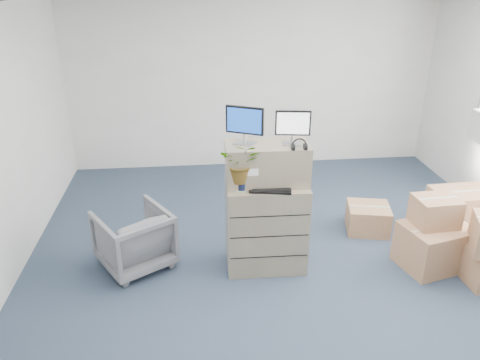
# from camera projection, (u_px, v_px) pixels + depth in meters

# --- Properties ---
(ground) EXTENTS (7.00, 7.00, 0.00)m
(ground) POSITION_uv_depth(u_px,v_px,m) (293.00, 284.00, 5.07)
(ground) COLOR #253343
(ground) RESTS_ON ground
(wall_back) EXTENTS (6.00, 0.02, 2.80)m
(wall_back) POSITION_uv_depth(u_px,v_px,m) (253.00, 84.00, 7.67)
(wall_back) COLOR silver
(wall_back) RESTS_ON ground
(filing_cabinet_lower) EXTENTS (0.88, 0.55, 1.02)m
(filing_cabinet_lower) POSITION_uv_depth(u_px,v_px,m) (266.00, 226.00, 5.20)
(filing_cabinet_lower) COLOR gray
(filing_cabinet_lower) RESTS_ON ground
(filing_cabinet_upper) EXTENTS (0.88, 0.45, 0.44)m
(filing_cabinet_upper) POSITION_uv_depth(u_px,v_px,m) (267.00, 164.00, 4.94)
(filing_cabinet_upper) COLOR gray
(filing_cabinet_upper) RESTS_ON filing_cabinet_lower
(monitor_left) EXTENTS (0.38, 0.23, 0.40)m
(monitor_left) POSITION_uv_depth(u_px,v_px,m) (245.00, 123.00, 4.77)
(monitor_left) COLOR #99999E
(monitor_left) RESTS_ON filing_cabinet_upper
(monitor_right) EXTENTS (0.36, 0.16, 0.36)m
(monitor_right) POSITION_uv_depth(u_px,v_px,m) (293.00, 126.00, 4.77)
(monitor_right) COLOR #99999E
(monitor_right) RESTS_ON filing_cabinet_upper
(headphones) EXTENTS (0.16, 0.02, 0.15)m
(headphones) POSITION_uv_depth(u_px,v_px,m) (299.00, 145.00, 4.70)
(headphones) COLOR black
(headphones) RESTS_ON filing_cabinet_upper
(keyboard) EXTENTS (0.46, 0.26, 0.02)m
(keyboard) POSITION_uv_depth(u_px,v_px,m) (270.00, 190.00, 4.84)
(keyboard) COLOR black
(keyboard) RESTS_ON filing_cabinet_lower
(mouse) EXTENTS (0.11, 0.08, 0.03)m
(mouse) POSITION_uv_depth(u_px,v_px,m) (304.00, 186.00, 4.92)
(mouse) COLOR silver
(mouse) RESTS_ON filing_cabinet_lower
(water_bottle) EXTENTS (0.07, 0.07, 0.24)m
(water_bottle) POSITION_uv_depth(u_px,v_px,m) (278.00, 171.00, 5.02)
(water_bottle) COLOR gray
(water_bottle) RESTS_ON filing_cabinet_lower
(phone_dock) EXTENTS (0.06, 0.05, 0.13)m
(phone_dock) POSITION_uv_depth(u_px,v_px,m) (260.00, 180.00, 4.97)
(phone_dock) COLOR silver
(phone_dock) RESTS_ON filing_cabinet_lower
(external_drive) EXTENTS (0.23, 0.20, 0.06)m
(external_drive) POSITION_uv_depth(u_px,v_px,m) (300.00, 176.00, 5.12)
(external_drive) COLOR black
(external_drive) RESTS_ON filing_cabinet_lower
(tissue_box) EXTENTS (0.22, 0.12, 0.08)m
(tissue_box) POSITION_uv_depth(u_px,v_px,m) (297.00, 171.00, 5.06)
(tissue_box) COLOR #3883BF
(tissue_box) RESTS_ON external_drive
(potted_plant) EXTENTS (0.50, 0.53, 0.43)m
(potted_plant) POSITION_uv_depth(u_px,v_px,m) (241.00, 167.00, 4.78)
(potted_plant) COLOR #98B592
(potted_plant) RESTS_ON filing_cabinet_lower
(office_chair) EXTENTS (0.98, 0.97, 0.75)m
(office_chair) POSITION_uv_depth(u_px,v_px,m) (134.00, 236.00, 5.25)
(office_chair) COLOR slate
(office_chair) RESTS_ON ground
(cardboard_boxes) EXTENTS (1.91, 1.83, 0.83)m
(cardboard_boxes) POSITION_uv_depth(u_px,v_px,m) (449.00, 230.00, 5.49)
(cardboard_boxes) COLOR #946647
(cardboard_boxes) RESTS_ON ground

